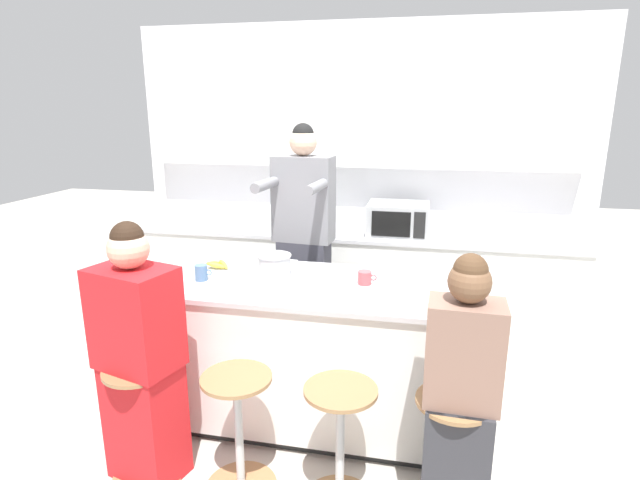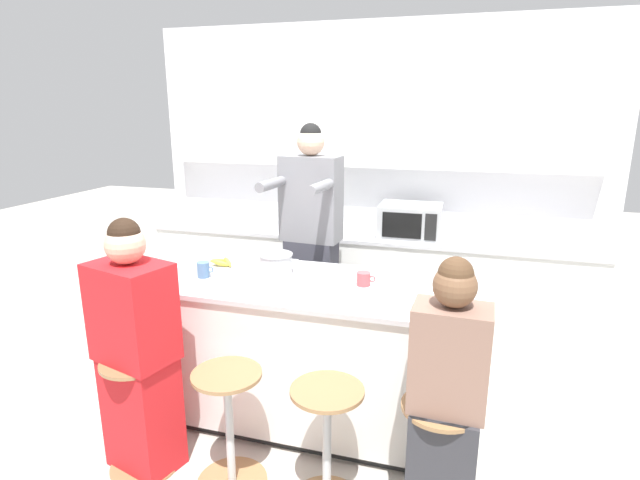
% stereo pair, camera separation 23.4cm
% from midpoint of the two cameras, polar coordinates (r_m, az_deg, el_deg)
% --- Properties ---
extents(ground_plane, '(16.00, 16.00, 0.00)m').
position_cam_midpoint_polar(ground_plane, '(3.47, -2.34, -19.59)').
color(ground_plane, '#B2ADA3').
extents(wall_back, '(4.15, 0.22, 2.70)m').
position_cam_midpoint_polar(wall_back, '(4.60, 2.88, 9.61)').
color(wall_back, white).
rests_on(wall_back, ground_plane).
extents(back_counter, '(3.85, 0.63, 0.90)m').
position_cam_midpoint_polar(back_counter, '(4.55, 2.10, -4.55)').
color(back_counter, white).
rests_on(back_counter, ground_plane).
extents(kitchen_island, '(2.00, 0.83, 0.93)m').
position_cam_midpoint_polar(kitchen_island, '(3.23, -2.43, -12.69)').
color(kitchen_island, black).
rests_on(kitchen_island, ground_plane).
extents(bar_stool_leftmost, '(0.38, 0.38, 0.66)m').
position_cam_midpoint_polar(bar_stool_leftmost, '(3.02, -21.77, -18.57)').
color(bar_stool_leftmost, '#997047').
rests_on(bar_stool_leftmost, ground_plane).
extents(bar_stool_center_left, '(0.38, 0.38, 0.66)m').
position_cam_midpoint_polar(bar_stool_center_left, '(2.81, -11.80, -20.55)').
color(bar_stool_center_left, '#997047').
rests_on(bar_stool_center_left, ground_plane).
extents(bar_stool_center_right, '(0.38, 0.38, 0.66)m').
position_cam_midpoint_polar(bar_stool_center_right, '(2.67, -0.40, -22.34)').
color(bar_stool_center_right, '#997047').
rests_on(bar_stool_center_right, ground_plane).
extents(bar_stool_rightmost, '(0.38, 0.38, 0.66)m').
position_cam_midpoint_polar(bar_stool_rightmost, '(2.64, 12.04, -23.14)').
color(bar_stool_rightmost, '#997047').
rests_on(bar_stool_rightmost, ground_plane).
extents(person_cooking, '(0.48, 0.60, 1.86)m').
position_cam_midpoint_polar(person_cooking, '(3.77, -3.64, -1.14)').
color(person_cooking, '#383842').
rests_on(person_cooking, ground_plane).
extents(person_wrapped_blanket, '(0.48, 0.39, 1.44)m').
position_cam_midpoint_polar(person_wrapped_blanket, '(2.88, -22.16, -12.77)').
color(person_wrapped_blanket, red).
rests_on(person_wrapped_blanket, ground_plane).
extents(person_seated_near, '(0.34, 0.28, 1.37)m').
position_cam_midpoint_polar(person_seated_near, '(2.47, 12.93, -18.15)').
color(person_seated_near, '#333338').
rests_on(person_seated_near, ground_plane).
extents(cooking_pot, '(0.31, 0.22, 0.13)m').
position_cam_midpoint_polar(cooking_pot, '(3.20, -7.33, -2.82)').
color(cooking_pot, '#B7BABC').
rests_on(cooking_pot, kitchen_island).
extents(fruit_bowl, '(0.24, 0.24, 0.08)m').
position_cam_midpoint_polar(fruit_bowl, '(2.70, 9.92, -6.94)').
color(fruit_bowl, white).
rests_on(fruit_bowl, kitchen_island).
extents(mixing_bowl_steel, '(0.23, 0.23, 0.08)m').
position_cam_midpoint_polar(mixing_bowl_steel, '(3.16, 7.66, -3.57)').
color(mixing_bowl_steel, white).
rests_on(mixing_bowl_steel, kitchen_island).
extents(coffee_cup_near, '(0.11, 0.08, 0.08)m').
position_cam_midpoint_polar(coffee_cup_near, '(3.01, 2.94, -4.35)').
color(coffee_cup_near, '#DB4C51').
rests_on(coffee_cup_near, kitchen_island).
extents(coffee_cup_far, '(0.11, 0.08, 0.10)m').
position_cam_midpoint_polar(coffee_cup_far, '(3.19, -15.47, -3.63)').
color(coffee_cup_far, '#4C7099').
rests_on(coffee_cup_far, kitchen_island).
extents(banana_bunch, '(0.18, 0.13, 0.06)m').
position_cam_midpoint_polar(banana_bunch, '(3.40, -13.53, -2.75)').
color(banana_bunch, yellow).
rests_on(banana_bunch, kitchen_island).
extents(microwave, '(0.51, 0.41, 0.27)m').
position_cam_midpoint_polar(microwave, '(4.31, 7.38, 2.37)').
color(microwave, '#B2B5B7').
rests_on(microwave, back_counter).
extents(potted_plant, '(0.17, 0.17, 0.24)m').
position_cam_midpoint_polar(potted_plant, '(4.47, -2.74, 2.88)').
color(potted_plant, '#93563D').
rests_on(potted_plant, back_counter).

